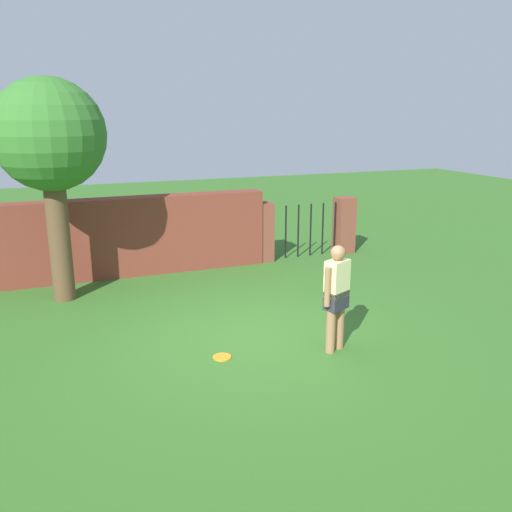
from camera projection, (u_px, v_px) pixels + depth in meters
ground_plane at (254, 337)px, 8.57m from camera, size 40.00×40.00×0.00m
brick_wall at (120, 237)px, 11.54m from camera, size 6.43×0.50×1.70m
tree at (50, 140)px, 9.51m from camera, size 2.00×2.00×4.08m
person at (336, 293)px, 7.87m from camera, size 0.50×0.35×1.62m
fence_gate at (304, 228)px, 13.14m from camera, size 2.66×0.44×1.40m
frisbee_orange at (222, 357)px, 7.84m from camera, size 0.27×0.27×0.02m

